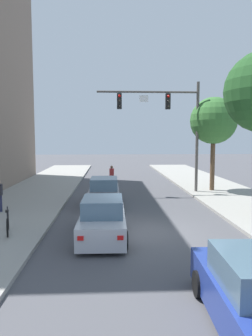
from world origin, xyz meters
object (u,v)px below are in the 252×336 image
(pedestrian_crossing_road, at_px, (112,175))
(street_tree_second, at_px, (214,121))
(car_following_silver, at_px, (103,220))
(car_lead_grey, at_px, (104,193))
(bicycle_leaning, at_px, (8,224))
(traffic_signal_mast, at_px, (169,116))

(pedestrian_crossing_road, distance_m, street_tree_second, 8.88)
(car_following_silver, height_order, street_tree_second, street_tree_second)
(pedestrian_crossing_road, height_order, street_tree_second, street_tree_second)
(car_lead_grey, bearing_deg, bicycle_leaning, -122.93)
(traffic_signal_mast, xyz_separation_m, street_tree_second, (3.26, 0.45, -0.32))
(car_lead_grey, relative_size, pedestrian_crossing_road, 2.59)
(bicycle_leaning, bearing_deg, traffic_signal_mast, 48.63)
(car_lead_grey, xyz_separation_m, street_tree_second, (7.62, 3.91, 4.32))
(traffic_signal_mast, relative_size, pedestrian_crossing_road, 4.57)
(car_following_silver, height_order, pedestrian_crossing_road, pedestrian_crossing_road)
(street_tree_second, bearing_deg, bicycle_leaning, -139.73)
(car_following_silver, bearing_deg, pedestrian_crossing_road, 88.19)
(car_following_silver, relative_size, pedestrian_crossing_road, 2.60)
(traffic_signal_mast, height_order, car_lead_grey, traffic_signal_mast)
(car_lead_grey, xyz_separation_m, bicycle_leaning, (-3.66, -5.65, -0.18))
(bicycle_leaning, xyz_separation_m, street_tree_second, (11.28, 9.56, 4.50))
(traffic_signal_mast, bearing_deg, pedestrian_crossing_road, 136.35)
(traffic_signal_mast, bearing_deg, street_tree_second, 7.79)
(car_following_silver, bearing_deg, traffic_signal_mast, 65.42)
(traffic_signal_mast, height_order, street_tree_second, traffic_signal_mast)
(car_lead_grey, relative_size, street_tree_second, 0.65)
(traffic_signal_mast, bearing_deg, car_lead_grey, -141.56)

